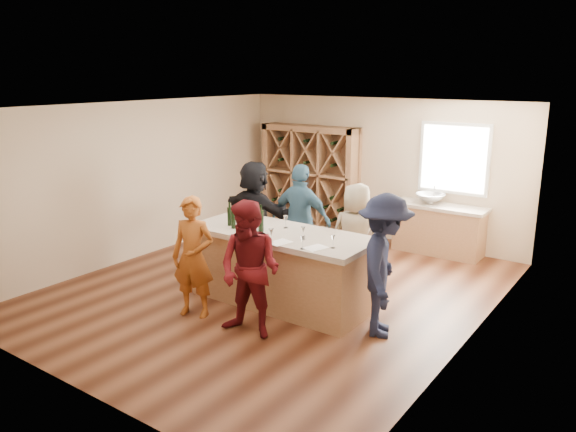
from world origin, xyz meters
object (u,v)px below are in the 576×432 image
Objects in this scene: wine_rack at (310,178)px; person_far_left at (255,213)px; wine_bottle_a at (230,216)px; person_far_mid at (301,220)px; person_near_left at (193,257)px; wine_bottle_e at (261,221)px; person_far_right at (356,237)px; wine_bottle_d at (253,221)px; sink at (430,199)px; tasting_counter_base at (281,270)px; wine_bottle_c at (245,216)px; person_near_right at (250,270)px; person_server at (384,266)px; wine_bottle_b at (233,220)px.

person_far_left is (0.48, -2.48, -0.19)m from wine_rack.
wine_bottle_a is 0.15× the size of person_far_mid.
wine_bottle_e is at bearing 40.40° from person_near_left.
person_far_right is at bearing 42.42° from wine_bottle_a.
person_far_left is (-1.04, 1.33, -0.31)m from wine_bottle_d.
person_far_right reaches higher than sink.
wine_bottle_c is (-0.59, -0.06, 0.73)m from tasting_counter_base.
person_near_right is at bearing 72.36° from person_far_right.
person_server reaches higher than tasting_counter_base.
person_far_right reaches higher than wine_bottle_c.
wine_bottle_c reaches higher than sink.
person_far_mid is (-1.27, -2.40, -0.09)m from sink.
person_server is at bearing 3.32° from wine_bottle_d.
wine_rack is 3.54m from person_far_right.
wine_bottle_e is 1.07m from person_near_left.
wine_bottle_b is at bearing 133.52° from person_near_right.
person_near_right is (1.02, -0.04, 0.04)m from person_near_left.
person_far_left is at bearing 113.71° from wine_bottle_a.
wine_bottle_d reaches higher than sink.
wine_bottle_d is 2.03m from person_server.
person_near_left reaches higher than wine_bottle_e.
wine_bottle_c is 0.18× the size of person_far_right.
person_near_left is at bearing 171.71° from person_near_right.
person_far_mid is 0.95m from person_far_left.
wine_bottle_e is 1.89m from person_server.
wine_bottle_e is (0.39, -0.12, 0.01)m from wine_bottle_c.
wine_bottle_d is 0.15× the size of person_far_mid.
sink is 0.30× the size of person_far_left.
person_near_left is 0.91× the size of person_server.
wine_bottle_d is at bearing -152.36° from tasting_counter_base.
wine_rack is 4.06× the size of sink.
wine_bottle_d is (1.52, -3.81, 0.12)m from wine_rack.
person_near_left reaches higher than wine_bottle_c.
tasting_counter_base is 1.71m from person_server.
wine_bottle_a is 0.94m from person_near_left.
sink is 0.29× the size of person_far_mid.
wine_bottle_e is (0.60, -0.01, 0.02)m from wine_bottle_a.
wine_bottle_a is at bearing 178.44° from wine_bottle_d.
wine_rack is 1.32× the size of person_far_right.
wine_bottle_e is 0.19× the size of person_far_right.
wine_bottle_e is at bearing -17.78° from wine_bottle_c.
wine_bottle_c is at bearing 125.34° from person_near_right.
wine_rack is 8.00× the size of wine_bottle_a.
wine_rack reaches higher than person_far_mid.
tasting_counter_base is at bearing 11.83° from wine_bottle_a.
sink is (2.70, -0.07, -0.09)m from wine_rack.
tasting_counter_base is (-0.83, -3.56, -0.51)m from sink.
wine_bottle_d is at bearing -1.56° from wine_bottle_a.
person_far_left reaches higher than tasting_counter_base.
person_server is (2.46, 0.10, -0.30)m from wine_bottle_a.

